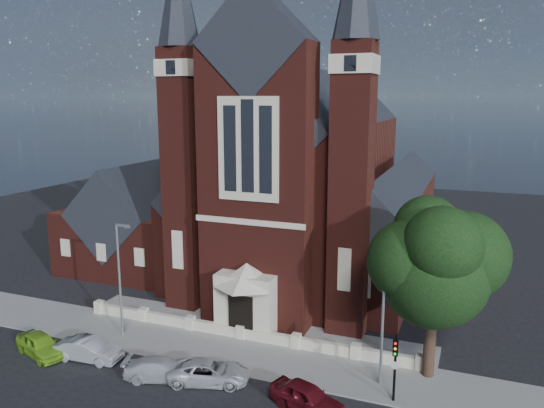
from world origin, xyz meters
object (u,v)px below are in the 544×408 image
at_px(car_silver_b, 162,369).
at_px(street_tree, 436,267).
at_px(traffic_signal, 395,360).
at_px(car_white_suv, 209,372).
at_px(street_lamp_right, 385,311).
at_px(street_lamp_left, 120,273).
at_px(parish_hall, 141,226).
at_px(car_lime_van, 40,345).
at_px(car_dark_red, 307,397).
at_px(car_silver_a, 89,350).
at_px(church, 313,186).

bearing_deg(car_silver_b, street_tree, -87.22).
height_order(traffic_signal, car_white_suv, traffic_signal).
bearing_deg(street_lamp_right, traffic_signal, -59.99).
xyz_separation_m(street_tree, street_lamp_left, (-20.51, -1.71, -2.36)).
bearing_deg(parish_hall, car_lime_van, -75.11).
bearing_deg(traffic_signal, car_lime_van, -172.86).
bearing_deg(traffic_signal, street_lamp_right, 120.01).
bearing_deg(parish_hall, car_white_suv, -46.21).
relative_size(car_white_suv, car_dark_red, 1.11).
relative_size(car_silver_a, car_dark_red, 1.01).
height_order(parish_hall, car_white_suv, parish_hall).
bearing_deg(street_tree, traffic_signal, -115.95).
distance_m(parish_hall, car_silver_b, 22.96).
bearing_deg(car_dark_red, church, 35.63).
xyz_separation_m(street_lamp_right, car_lime_van, (-21.21, -4.35, -3.88)).
distance_m(car_silver_b, car_dark_red, 8.97).
distance_m(church, car_white_suv, 23.52).
bearing_deg(car_dark_red, car_lime_van, 110.54).
xyz_separation_m(church, car_dark_red, (6.79, -22.83, -7.45)).
bearing_deg(street_tree, street_lamp_right, -145.74).
distance_m(street_lamp_right, traffic_signal, 2.71).
xyz_separation_m(parish_hall, traffic_signal, (27.00, -15.57, -1.43)).
relative_size(church, car_silver_b, 7.88).
distance_m(church, car_silver_b, 24.28).
height_order(traffic_signal, car_silver_a, traffic_signal).
relative_size(church, car_white_suv, 7.31).
height_order(street_lamp_right, car_dark_red, street_lamp_right).
xyz_separation_m(car_silver_a, car_silver_b, (5.60, -0.31, -0.07)).
xyz_separation_m(church, car_white_suv, (0.61, -22.27, -7.52)).
bearing_deg(car_silver_a, car_white_suv, -92.14).
relative_size(church, car_lime_van, 8.23).
relative_size(street_tree, car_silver_b, 2.42).
bearing_deg(car_lime_van, street_lamp_left, -16.88).
distance_m(street_tree, car_silver_a, 22.01).
xyz_separation_m(street_lamp_right, car_dark_red, (-3.31, -3.89, -3.87)).
distance_m(street_lamp_right, car_silver_b, 13.52).
relative_size(street_lamp_right, car_silver_b, 1.83).
bearing_deg(car_silver_a, car_silver_b, -97.97).
xyz_separation_m(street_lamp_right, car_silver_b, (-12.28, -4.03, -3.96)).
bearing_deg(street_lamp_left, street_tree, 4.76).
bearing_deg(traffic_signal, car_dark_red, -151.24).
bearing_deg(church, street_lamp_right, -61.96).
distance_m(car_lime_van, car_silver_a, 3.39).
bearing_deg(parish_hall, traffic_signal, -29.98).
xyz_separation_m(street_lamp_left, street_lamp_right, (18.00, 0.00, 0.00)).
bearing_deg(street_tree, car_dark_red, -136.09).
xyz_separation_m(car_silver_b, car_white_suv, (2.80, 0.70, 0.02)).
relative_size(church, parish_hall, 2.86).
bearing_deg(church, street_tree, -53.83).
xyz_separation_m(street_tree, car_white_suv, (-11.99, -5.04, -6.30)).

